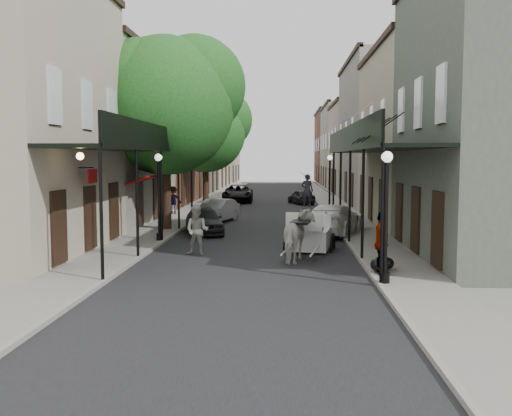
# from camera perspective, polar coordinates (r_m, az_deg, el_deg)

# --- Properties ---
(ground) EXTENTS (140.00, 140.00, 0.00)m
(ground) POSITION_cam_1_polar(r_m,az_deg,el_deg) (18.44, -1.11, -6.37)
(ground) COLOR gray
(ground) RESTS_ON ground
(road) EXTENTS (8.00, 90.00, 0.01)m
(road) POSITION_cam_1_polar(r_m,az_deg,el_deg) (38.23, 0.97, -0.45)
(road) COLOR black
(road) RESTS_ON ground
(sidewalk_left) EXTENTS (2.20, 90.00, 0.12)m
(sidewalk_left) POSITION_cam_1_polar(r_m,az_deg,el_deg) (38.71, -6.45, -0.33)
(sidewalk_left) COLOR gray
(sidewalk_left) RESTS_ON ground
(sidewalk_right) EXTENTS (2.20, 90.00, 0.12)m
(sidewalk_right) POSITION_cam_1_polar(r_m,az_deg,el_deg) (38.38, 8.45, -0.40)
(sidewalk_right) COLOR gray
(sidewalk_right) RESTS_ON ground
(building_row_left) EXTENTS (5.00, 80.00, 10.50)m
(building_row_left) POSITION_cam_1_polar(r_m,az_deg,el_deg) (49.06, -8.79, 6.83)
(building_row_left) COLOR tan
(building_row_left) RESTS_ON ground
(building_row_right) EXTENTS (5.00, 80.00, 10.50)m
(building_row_right) POSITION_cam_1_polar(r_m,az_deg,el_deg) (48.62, 11.63, 6.80)
(building_row_right) COLOR gray
(building_row_right) RESTS_ON ground
(gallery_left) EXTENTS (2.20, 18.05, 4.88)m
(gallery_left) POSITION_cam_1_polar(r_m,az_deg,el_deg) (25.74, -10.78, 5.84)
(gallery_left) COLOR black
(gallery_left) RESTS_ON sidewalk_left
(gallery_right) EXTENTS (2.20, 18.05, 4.88)m
(gallery_right) POSITION_cam_1_polar(r_m,az_deg,el_deg) (25.26, 10.96, 5.86)
(gallery_right) COLOR black
(gallery_right) RESTS_ON sidewalk_right
(tree_near) EXTENTS (7.31, 6.80, 9.63)m
(tree_near) POSITION_cam_1_polar(r_m,az_deg,el_deg) (28.87, -8.18, 10.62)
(tree_near) COLOR #382619
(tree_near) RESTS_ON sidewalk_left
(tree_far) EXTENTS (6.45, 6.00, 8.61)m
(tree_far) POSITION_cam_1_polar(r_m,az_deg,el_deg) (42.62, -4.60, 7.95)
(tree_far) COLOR #382619
(tree_far) RESTS_ON sidewalk_left
(lamppost_right_near) EXTENTS (0.32, 0.32, 3.71)m
(lamppost_right_near) POSITION_cam_1_polar(r_m,az_deg,el_deg) (16.36, 12.86, -0.68)
(lamppost_right_near) COLOR black
(lamppost_right_near) RESTS_ON sidewalk_right
(lamppost_left) EXTENTS (0.32, 0.32, 3.71)m
(lamppost_left) POSITION_cam_1_polar(r_m,az_deg,el_deg) (24.67, -9.68, 1.25)
(lamppost_left) COLOR black
(lamppost_left) RESTS_ON sidewalk_left
(lamppost_right_far) EXTENTS (0.32, 0.32, 3.71)m
(lamppost_right_far) POSITION_cam_1_polar(r_m,az_deg,el_deg) (36.18, 7.38, 2.45)
(lamppost_right_far) COLOR black
(lamppost_right_far) RESTS_ON sidewalk_right
(horse) EXTENTS (1.35, 2.31, 1.83)m
(horse) POSITION_cam_1_polar(r_m,az_deg,el_deg) (20.06, 4.39, -2.80)
(horse) COLOR beige
(horse) RESTS_ON ground
(carriage) EXTENTS (2.14, 2.93, 3.07)m
(carriage) POSITION_cam_1_polar(r_m,az_deg,el_deg) (22.83, 5.47, -1.17)
(carriage) COLOR black
(carriage) RESTS_ON ground
(pedestrian_walking) EXTENTS (1.04, 0.88, 1.87)m
(pedestrian_walking) POSITION_cam_1_polar(r_m,az_deg,el_deg) (21.45, -5.90, -2.25)
(pedestrian_walking) COLOR #A3A39A
(pedestrian_walking) RESTS_ON ground
(pedestrian_sidewalk_left) EXTENTS (1.28, 1.03, 1.74)m
(pedestrian_sidewalk_left) POSITION_cam_1_polar(r_m,az_deg,el_deg) (36.49, -8.30, 0.79)
(pedestrian_sidewalk_left) COLOR gray
(pedestrian_sidewalk_left) RESTS_ON sidewalk_left
(pedestrian_sidewalk_right) EXTENTS (0.48, 1.13, 1.92)m
(pedestrian_sidewalk_right) POSITION_cam_1_polar(r_m,az_deg,el_deg) (17.59, 12.49, -3.47)
(pedestrian_sidewalk_right) COLOR gray
(pedestrian_sidewalk_right) RESTS_ON sidewalk_right
(car_left_near) EXTENTS (2.51, 4.20, 1.34)m
(car_left_near) POSITION_cam_1_polar(r_m,az_deg,el_deg) (27.47, -5.23, -1.22)
(car_left_near) COLOR black
(car_left_near) RESTS_ON ground
(car_left_mid) EXTENTS (2.43, 4.22, 1.31)m
(car_left_mid) POSITION_cam_1_polar(r_m,az_deg,el_deg) (32.40, -3.98, -0.28)
(car_left_mid) COLOR #9C9CA1
(car_left_mid) RESTS_ON ground
(car_left_far) EXTENTS (2.56, 5.27, 1.44)m
(car_left_far) POSITION_cam_1_polar(r_m,az_deg,el_deg) (47.22, -1.83, 1.46)
(car_left_far) COLOR black
(car_left_far) RESTS_ON ground
(car_right_near) EXTENTS (3.54, 5.40, 1.46)m
(car_right_near) POSITION_cam_1_polar(r_m,az_deg,el_deg) (27.39, 7.76, -1.14)
(car_right_near) COLOR white
(car_right_near) RESTS_ON ground
(car_right_far) EXTENTS (2.36, 3.71, 1.18)m
(car_right_far) POSITION_cam_1_polar(r_m,az_deg,el_deg) (45.35, 4.56, 1.13)
(car_right_far) COLOR black
(car_right_far) RESTS_ON ground
(trash_bags) EXTENTS (0.82, 0.97, 0.47)m
(trash_bags) POSITION_cam_1_polar(r_m,az_deg,el_deg) (18.30, 12.50, -5.50)
(trash_bags) COLOR black
(trash_bags) RESTS_ON sidewalk_right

